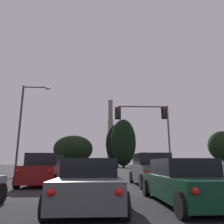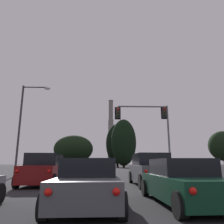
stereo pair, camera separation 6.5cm
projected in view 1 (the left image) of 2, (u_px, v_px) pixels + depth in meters
The scene contains 11 objects.
sedan_right_lane_second at pixel (185, 182), 7.14m from camera, with size 2.13×4.76×1.43m.
suv_left_lane_front at pixel (45, 170), 13.33m from camera, with size 2.29×4.97×1.86m.
suv_right_lane_front at pixel (151, 170), 13.06m from camera, with size 2.19×4.94×1.86m.
sedan_center_lane_second at pixel (90, 183), 6.93m from camera, with size 2.07×4.74×1.43m.
traffic_light_overhead_right at pixel (151, 122), 21.03m from camera, with size 5.33×0.50×6.80m.
street_lamp at pixel (24, 120), 22.28m from camera, with size 2.96×0.36×9.30m.
smokestack at pixel (110, 139), 171.29m from camera, with size 7.76×7.76×51.57m.
treeline_far_right at pixel (123, 142), 70.69m from camera, with size 8.14×7.32×15.52m.
treeline_right_mid at pixel (117, 144), 75.12m from camera, with size 7.90×7.11×14.82m.
treeline_center_left at pixel (73, 149), 66.10m from camera, with size 11.80×10.62×9.70m.
treeline_far_left at pixel (223, 146), 74.14m from camera, with size 10.01×9.01×12.12m.
Camera 1 is at (0.71, 0.37, 1.27)m, focal length 35.00 mm.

